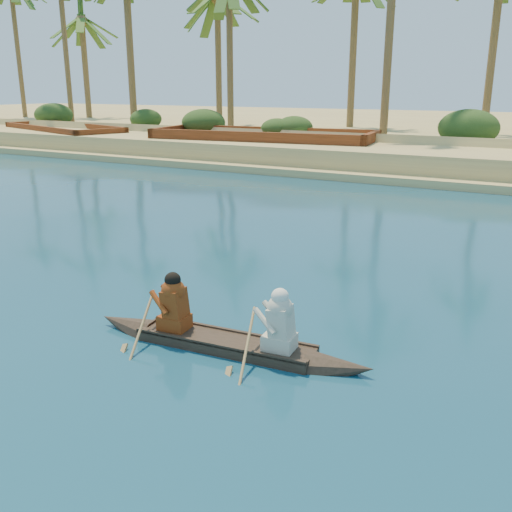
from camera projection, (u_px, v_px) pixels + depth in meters
The scene contains 6 objects.
sandy_embankment at pixel (444, 133), 47.72m from camera, with size 150.00×51.00×1.50m.
palm_grove at pixel (416, 25), 35.60m from camera, with size 110.00×14.00×16.00m, color #3B5C20, non-canonical shape.
shrub_cluster at pixel (393, 140), 34.62m from camera, with size 100.00×6.00×2.40m, color #213A15, non-canonical shape.
canoe at pixel (225, 334), 9.72m from camera, with size 5.21×1.12×1.42m.
barge_left at pixel (64, 138), 41.35m from camera, with size 12.29×7.32×1.94m.
barge_mid at pixel (263, 148), 34.01m from camera, with size 13.62×5.98×2.20m.
Camera 1 is at (9.70, -3.35, 4.33)m, focal length 40.00 mm.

